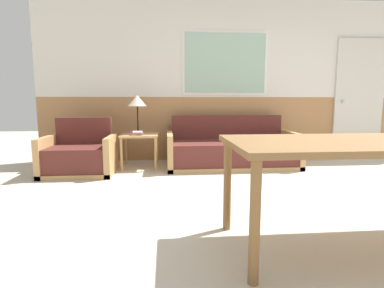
% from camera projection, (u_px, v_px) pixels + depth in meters
% --- Properties ---
extents(ground_plane, '(16.00, 16.00, 0.00)m').
position_uv_depth(ground_plane, '(331.00, 211.00, 2.74)').
color(ground_plane, beige).
extents(wall_back, '(7.20, 0.09, 2.70)m').
position_uv_depth(wall_back, '(252.00, 80.00, 5.14)').
color(wall_back, '#AD7A4C').
rests_on(wall_back, ground_plane).
extents(couch, '(1.98, 0.88, 0.77)m').
position_uv_depth(couch, '(231.00, 151.00, 4.65)').
color(couch, tan).
rests_on(couch, ground_plane).
extents(armchair, '(0.95, 0.73, 0.77)m').
position_uv_depth(armchair, '(80.00, 157.00, 4.16)').
color(armchair, tan).
rests_on(armchair, ground_plane).
extents(side_table, '(0.55, 0.55, 0.51)m').
position_uv_depth(side_table, '(140.00, 139.00, 4.55)').
color(side_table, tan).
rests_on(side_table, ground_plane).
extents(table_lamp, '(0.29, 0.29, 0.59)m').
position_uv_depth(table_lamp, '(137.00, 102.00, 4.57)').
color(table_lamp, black).
rests_on(table_lamp, side_table).
extents(book_stack, '(0.20, 0.19, 0.06)m').
position_uv_depth(book_stack, '(137.00, 133.00, 4.44)').
color(book_stack, gold).
rests_on(book_stack, side_table).
extents(dining_table, '(1.76, 0.84, 0.74)m').
position_uv_depth(dining_table, '(361.00, 151.00, 1.99)').
color(dining_table, olive).
rests_on(dining_table, ground_plane).
extents(entry_door, '(0.90, 0.09, 2.08)m').
position_uv_depth(entry_door, '(359.00, 99.00, 5.30)').
color(entry_door, silver).
rests_on(entry_door, ground_plane).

